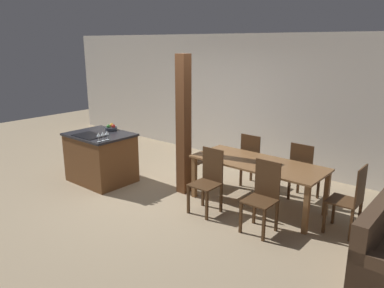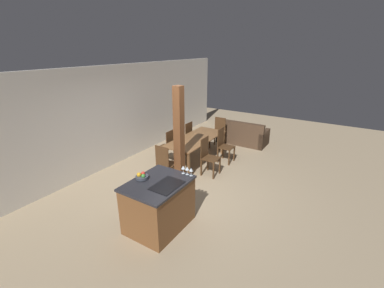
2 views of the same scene
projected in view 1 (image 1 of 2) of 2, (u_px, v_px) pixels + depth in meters
name	position (u px, v px, depth m)	size (l,w,h in m)	color
ground_plane	(158.00, 193.00, 6.47)	(16.00, 16.00, 0.00)	#9E896B
wall_back	(242.00, 99.00, 8.03)	(11.20, 0.08, 2.70)	silver
kitchen_island	(101.00, 157.00, 6.94)	(1.15, 0.91, 0.92)	brown
fruit_bowl	(111.00, 128.00, 7.07)	(0.23, 0.23, 0.11)	#383D47
wine_glass_near	(99.00, 135.00, 6.19)	(0.07, 0.07, 0.16)	silver
wine_glass_middle	(103.00, 134.00, 6.26)	(0.07, 0.07, 0.16)	silver
wine_glass_far	(107.00, 133.00, 6.32)	(0.07, 0.07, 0.16)	silver
dining_table	(258.00, 167.00, 5.83)	(2.09, 0.86, 0.73)	brown
dining_chair_near_left	(208.00, 180.00, 5.67)	(0.40, 0.40, 0.98)	#472D19
dining_chair_near_right	(263.00, 196.00, 5.09)	(0.40, 0.40, 0.98)	#472D19
dining_chair_far_left	(253.00, 160.00, 6.64)	(0.40, 0.40, 0.98)	#472D19
dining_chair_far_right	(303.00, 171.00, 6.05)	(0.40, 0.40, 0.98)	#472D19
dining_chair_head_end	(188.00, 158.00, 6.75)	(0.40, 0.40, 0.98)	#472D19
dining_chair_foot_end	(350.00, 199.00, 4.98)	(0.40, 0.40, 0.98)	#472D19
timber_post	(184.00, 126.00, 6.24)	(0.19, 0.19, 2.35)	brown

